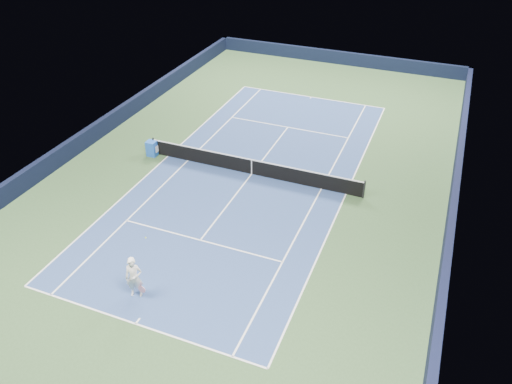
% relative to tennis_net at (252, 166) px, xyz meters
% --- Properties ---
extents(ground, '(40.00, 40.00, 0.00)m').
position_rel_tennis_net_xyz_m(ground, '(0.00, 0.00, -0.50)').
color(ground, '#304C29').
rests_on(ground, ground).
extents(wall_far, '(22.00, 0.35, 1.10)m').
position_rel_tennis_net_xyz_m(wall_far, '(0.00, 19.82, 0.05)').
color(wall_far, black).
rests_on(wall_far, ground).
extents(wall_right, '(0.35, 40.00, 1.10)m').
position_rel_tennis_net_xyz_m(wall_right, '(10.82, 0.00, 0.05)').
color(wall_right, black).
rests_on(wall_right, ground).
extents(wall_left, '(0.35, 40.00, 1.10)m').
position_rel_tennis_net_xyz_m(wall_left, '(-10.82, 0.00, 0.05)').
color(wall_left, black).
rests_on(wall_left, ground).
extents(court_surface, '(10.97, 23.77, 0.01)m').
position_rel_tennis_net_xyz_m(court_surface, '(0.00, 0.00, -0.50)').
color(court_surface, navy).
rests_on(court_surface, ground).
extents(baseline_far, '(10.97, 0.08, 0.00)m').
position_rel_tennis_net_xyz_m(baseline_far, '(0.00, 11.88, -0.50)').
color(baseline_far, white).
rests_on(baseline_far, ground).
extents(baseline_near, '(10.97, 0.08, 0.00)m').
position_rel_tennis_net_xyz_m(baseline_near, '(0.00, -11.88, -0.50)').
color(baseline_near, white).
rests_on(baseline_near, ground).
extents(sideline_doubles_right, '(0.08, 23.77, 0.00)m').
position_rel_tennis_net_xyz_m(sideline_doubles_right, '(5.49, 0.00, -0.50)').
color(sideline_doubles_right, white).
rests_on(sideline_doubles_right, ground).
extents(sideline_doubles_left, '(0.08, 23.77, 0.00)m').
position_rel_tennis_net_xyz_m(sideline_doubles_left, '(-5.49, 0.00, -0.50)').
color(sideline_doubles_left, white).
rests_on(sideline_doubles_left, ground).
extents(sideline_singles_right, '(0.08, 23.77, 0.00)m').
position_rel_tennis_net_xyz_m(sideline_singles_right, '(4.12, 0.00, -0.50)').
color(sideline_singles_right, white).
rests_on(sideline_singles_right, ground).
extents(sideline_singles_left, '(0.08, 23.77, 0.00)m').
position_rel_tennis_net_xyz_m(sideline_singles_left, '(-4.12, 0.00, -0.50)').
color(sideline_singles_left, white).
rests_on(sideline_singles_left, ground).
extents(service_line_far, '(8.23, 0.08, 0.00)m').
position_rel_tennis_net_xyz_m(service_line_far, '(0.00, 6.40, -0.50)').
color(service_line_far, white).
rests_on(service_line_far, ground).
extents(service_line_near, '(8.23, 0.08, 0.00)m').
position_rel_tennis_net_xyz_m(service_line_near, '(0.00, -6.40, -0.50)').
color(service_line_near, white).
rests_on(service_line_near, ground).
extents(center_service_line, '(0.08, 12.80, 0.00)m').
position_rel_tennis_net_xyz_m(center_service_line, '(0.00, 0.00, -0.50)').
color(center_service_line, white).
rests_on(center_service_line, ground).
extents(center_mark_far, '(0.08, 0.30, 0.00)m').
position_rel_tennis_net_xyz_m(center_mark_far, '(0.00, 11.73, -0.50)').
color(center_mark_far, white).
rests_on(center_mark_far, ground).
extents(center_mark_near, '(0.08, 0.30, 0.00)m').
position_rel_tennis_net_xyz_m(center_mark_near, '(0.00, -11.73, -0.50)').
color(center_mark_near, white).
rests_on(center_mark_near, ground).
extents(tennis_net, '(12.90, 0.10, 1.07)m').
position_rel_tennis_net_xyz_m(tennis_net, '(0.00, 0.00, 0.00)').
color(tennis_net, black).
rests_on(tennis_net, ground).
extents(sponsor_cube, '(0.62, 0.54, 0.95)m').
position_rel_tennis_net_xyz_m(sponsor_cube, '(-6.40, -0.24, -0.03)').
color(sponsor_cube, blue).
rests_on(sponsor_cube, ground).
extents(tennis_player, '(0.90, 1.38, 2.33)m').
position_rel_tennis_net_xyz_m(tennis_player, '(-0.81, -10.52, 0.46)').
color(tennis_player, white).
rests_on(tennis_player, ground).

